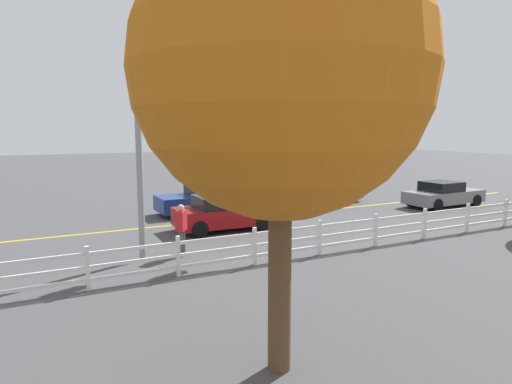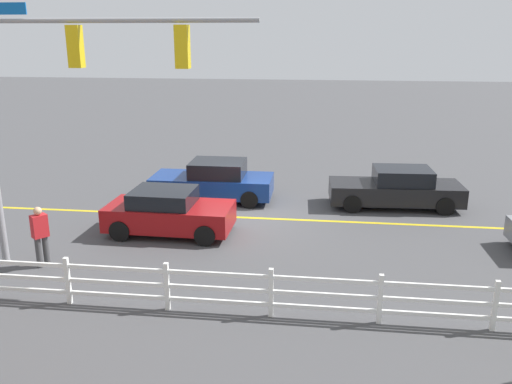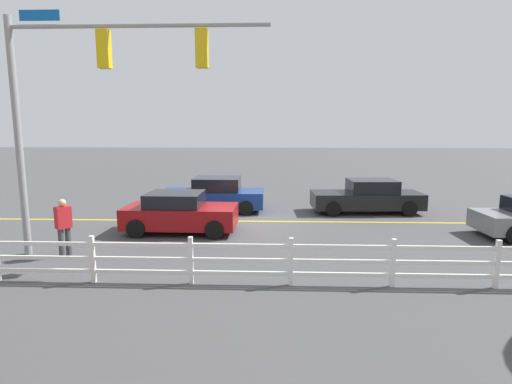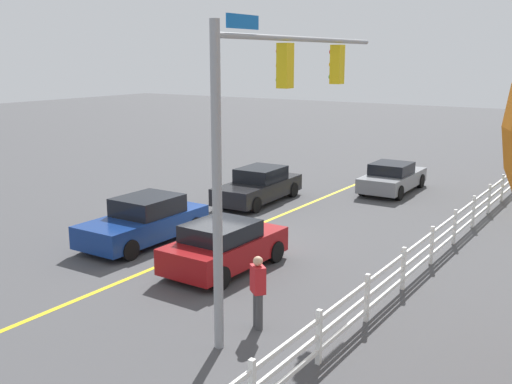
{
  "view_description": "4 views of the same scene",
  "coord_description": "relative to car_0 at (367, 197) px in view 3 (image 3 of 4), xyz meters",
  "views": [
    {
      "loc": [
        8.85,
        18.21,
        4.07
      ],
      "look_at": [
        -0.55,
        -0.06,
        1.16
      ],
      "focal_mm": 31.49,
      "sensor_mm": 36.0,
      "label": 1
    },
    {
      "loc": [
        -2.85,
        17.2,
        6.02
      ],
      "look_at": [
        -0.71,
        0.5,
        1.08
      ],
      "focal_mm": 37.5,
      "sensor_mm": 36.0,
      "label": 2
    },
    {
      "loc": [
        -1.35,
        15.71,
        3.68
      ],
      "look_at": [
        -0.74,
        -0.13,
        1.16
      ],
      "focal_mm": 28.45,
      "sensor_mm": 36.0,
      "label": 3
    },
    {
      "loc": [
        15.11,
        11.58,
        5.97
      ],
      "look_at": [
        -1.43,
        0.66,
        1.52
      ],
      "focal_mm": 42.38,
      "sensor_mm": 36.0,
      "label": 4
    }
  ],
  "objects": [
    {
      "name": "ground_plane",
      "position": [
        5.55,
        1.92,
        -0.69
      ],
      "size": [
        120.0,
        120.0,
        0.0
      ],
      "primitive_type": "plane",
      "color": "#444447"
    },
    {
      "name": "lane_center_stripe",
      "position": [
        1.55,
        1.92,
        -0.68
      ],
      "size": [
        28.0,
        0.16,
        0.01
      ],
      "primitive_type": "cube",
      "color": "gold",
      "rests_on": "ground_plane"
    },
    {
      "name": "car_0",
      "position": [
        0.0,
        0.0,
        0.0
      ],
      "size": [
        4.77,
        2.03,
        1.45
      ],
      "rotation": [
        0.0,
        0.0,
        6.33
      ],
      "color": "black",
      "rests_on": "ground_plane"
    },
    {
      "name": "car_3",
      "position": [
        7.44,
        3.7,
        0.01
      ],
      "size": [
        3.94,
        1.99,
        1.42
      ],
      "rotation": [
        0.0,
        0.0,
        3.12
      ],
      "color": "maroon",
      "rests_on": "ground_plane"
    },
    {
      "name": "pedestrian",
      "position": [
        10.12,
        6.6,
        0.24
      ],
      "size": [
        0.45,
        0.47,
        1.69
      ],
      "rotation": [
        0.0,
        0.0,
        2.46
      ],
      "color": "#3F3F42",
      "rests_on": "ground_plane"
    },
    {
      "name": "car_2",
      "position": [
        6.77,
        -0.03,
        0.03
      ],
      "size": [
        4.54,
        1.99,
        1.51
      ],
      "rotation": [
        0.0,
        0.0,
        6.29
      ],
      "color": "navy",
      "rests_on": "ground_plane"
    },
    {
      "name": "white_rail_fence",
      "position": [
        2.55,
        8.49,
        -0.08
      ],
      "size": [
        26.1,
        0.1,
        1.15
      ],
      "color": "white",
      "rests_on": "ground_plane"
    },
    {
      "name": "signal_assembly",
      "position": [
        9.3,
        6.41,
        4.09
      ],
      "size": [
        7.18,
        0.38,
        6.79
      ],
      "color": "gray",
      "rests_on": "ground_plane"
    }
  ]
}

